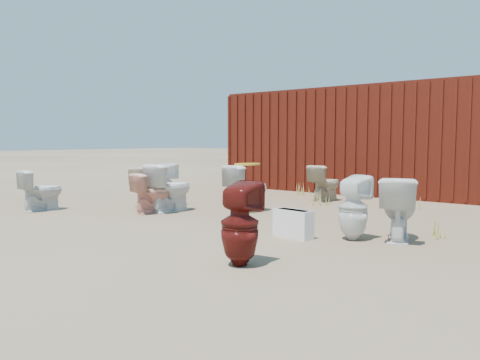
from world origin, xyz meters
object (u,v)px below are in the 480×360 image
Objects in this scene: toilet_back_e at (353,208)px; toilet_front_e at (398,209)px; toilet_back_yellowlid at (247,188)px; shipping_container at (356,141)px; toilet_front_pink at (152,193)px; loose_tank at (293,224)px; toilet_back_beige_right at (325,183)px; toilet_front_a at (41,190)px; toilet_front_c at (170,188)px; toilet_back_beige_left at (146,186)px; toilet_back_a at (165,184)px; toilet_front_maroon at (240,224)px.

toilet_front_e is at bearing -133.49° from toilet_back_e.
toilet_back_yellowlid is at bearing -30.86° from toilet_front_e.
shipping_container is 5.99m from toilet_back_e.
shipping_container reaches higher than toilet_front_pink.
loose_tank is at bearing 37.40° from toilet_back_e.
loose_tank is at bearing 122.85° from toilet_back_beige_right.
toilet_front_c is at bearing -137.92° from toilet_front_a.
toilet_front_e is 2.90m from toilet_back_yellowlid.
toilet_back_yellowlid is (-2.82, 0.70, 0.01)m from toilet_front_e.
toilet_front_c is 1.13× the size of toilet_back_beige_left.
toilet_back_e is (3.52, 0.08, 0.06)m from toilet_front_pink.
toilet_front_pink is 0.84× the size of toilet_back_yellowlid.
toilet_back_beige_left is 1.00× the size of toilet_back_beige_right.
toilet_back_a is at bearing 61.74° from toilet_back_beige_right.
toilet_front_a is at bearing 34.98° from toilet_back_beige_left.
toilet_back_yellowlid reaches higher than toilet_back_beige_left.
loose_tank is (1.75, -5.77, -1.02)m from shipping_container.
loose_tank is (1.75, -1.37, -0.22)m from toilet_back_yellowlid.
shipping_container is 8.98× the size of toilet_front_pink.
toilet_back_yellowlid is at bearing -137.96° from toilet_front_c.
toilet_front_pink is 2.90m from loose_tank.
loose_tank is at bearing 163.29° from toilet_back_a.
toilet_front_c is 1.32m from toilet_back_yellowlid.
toilet_front_pink is at bearing 122.41° from toilet_back_a.
toilet_front_a is at bearing 53.30° from toilet_back_a.
toilet_back_beige_left is at bearing -36.35° from toilet_front_maroon.
toilet_back_yellowlid is 2.60m from toilet_back_e.
toilet_back_yellowlid is (1.05, 0.80, -0.01)m from toilet_front_c.
shipping_container is 5.36m from toilet_back_beige_left.
toilet_back_beige_right is (2.01, 2.43, -0.04)m from toilet_back_a.
shipping_container is at bearing -108.75° from toilet_back_a.
toilet_back_a is 1.65m from toilet_back_yellowlid.
toilet_back_e is (5.26, 1.05, 0.04)m from toilet_front_a.
toilet_back_beige_left is 0.90× the size of toilet_back_yellowlid.
shipping_container is at bearing 113.71° from loose_tank.
toilet_front_e is (3.96, 0.41, 0.05)m from toilet_front_pink.
shipping_container is at bearing -77.90° from toilet_front_e.
toilet_front_c is 1.13× the size of toilet_back_beige_right.
toilet_front_pink is at bearing 118.20° from toilet_back_beige_left.
toilet_back_a reaches higher than loose_tank.
loose_tank is at bearing 173.02° from toilet_front_c.
shipping_container is 8.38× the size of toilet_back_beige_left.
toilet_back_e is (1.99, -3.08, 0.03)m from toilet_back_beige_right.
toilet_back_yellowlid is (-2.02, 2.80, -0.01)m from toilet_front_maroon.
toilet_front_e is at bearing 142.64° from toilet_back_beige_right.
toilet_front_maroon is 1.48m from loose_tank.
toilet_front_e is 0.98× the size of toilet_back_e.
toilet_front_a is at bearing -164.39° from loose_tank.
toilet_front_c is 1.02× the size of toilet_back_yellowlid.
toilet_back_a is at bearing -40.36° from toilet_front_maroon.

